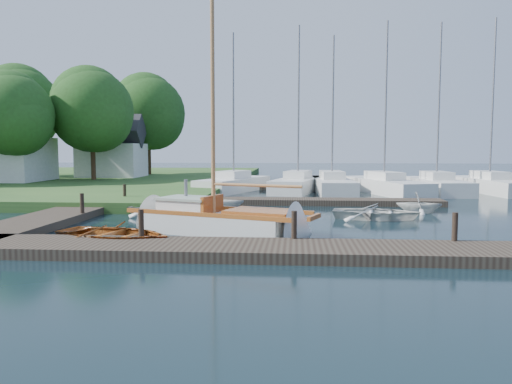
# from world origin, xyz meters

# --- Properties ---
(ground) EXTENTS (160.00, 160.00, 0.00)m
(ground) POSITION_xyz_m (0.00, 0.00, 0.00)
(ground) COLOR black
(ground) RESTS_ON ground
(near_dock) EXTENTS (18.00, 2.20, 0.30)m
(near_dock) POSITION_xyz_m (0.00, -6.00, 0.15)
(near_dock) COLOR #2F241C
(near_dock) RESTS_ON ground
(left_dock) EXTENTS (2.20, 18.00, 0.30)m
(left_dock) POSITION_xyz_m (-8.00, 2.00, 0.15)
(left_dock) COLOR #2F241C
(left_dock) RESTS_ON ground
(far_dock) EXTENTS (14.00, 1.60, 0.30)m
(far_dock) POSITION_xyz_m (2.00, 6.50, 0.15)
(far_dock) COLOR #2F241C
(far_dock) RESTS_ON ground
(pontoon) EXTENTS (30.00, 1.60, 0.30)m
(pontoon) POSITION_xyz_m (10.00, 16.00, 0.15)
(pontoon) COLOR #2F241C
(pontoon) RESTS_ON ground
(mooring_post_1) EXTENTS (0.16, 0.16, 0.80)m
(mooring_post_1) POSITION_xyz_m (-3.00, -5.00, 0.70)
(mooring_post_1) COLOR black
(mooring_post_1) RESTS_ON near_dock
(mooring_post_2) EXTENTS (0.16, 0.16, 0.80)m
(mooring_post_2) POSITION_xyz_m (1.50, -5.00, 0.70)
(mooring_post_2) COLOR black
(mooring_post_2) RESTS_ON near_dock
(mooring_post_3) EXTENTS (0.16, 0.16, 0.80)m
(mooring_post_3) POSITION_xyz_m (6.00, -5.00, 0.70)
(mooring_post_3) COLOR black
(mooring_post_3) RESTS_ON near_dock
(mooring_post_4) EXTENTS (0.16, 0.16, 0.80)m
(mooring_post_4) POSITION_xyz_m (-7.00, 0.00, 0.70)
(mooring_post_4) COLOR black
(mooring_post_4) RESTS_ON left_dock
(mooring_post_5) EXTENTS (0.16, 0.16, 0.80)m
(mooring_post_5) POSITION_xyz_m (-7.00, 5.00, 0.70)
(mooring_post_5) COLOR black
(mooring_post_5) RESTS_ON left_dock
(sailboat) EXTENTS (7.39, 4.27, 9.83)m
(sailboat) POSITION_xyz_m (-0.92, -2.56, 0.34)
(sailboat) COLOR white
(sailboat) RESTS_ON ground
(dinghy) EXTENTS (4.32, 3.62, 0.77)m
(dinghy) POSITION_xyz_m (-3.94, -4.66, 0.38)
(dinghy) COLOR maroon
(dinghy) RESTS_ON ground
(tender_a) EXTENTS (4.21, 3.48, 0.76)m
(tender_a) POSITION_xyz_m (-3.83, 1.64, 0.38)
(tender_a) COLOR white
(tender_a) RESTS_ON ground
(tender_b) EXTENTS (2.73, 2.47, 1.27)m
(tender_b) POSITION_xyz_m (-1.98, 2.81, 0.63)
(tender_b) COLOR white
(tender_b) RESTS_ON ground
(tender_c) EXTENTS (3.87, 3.06, 0.72)m
(tender_c) POSITION_xyz_m (4.83, 1.31, 0.36)
(tender_c) COLOR white
(tender_c) RESTS_ON ground
(tender_d) EXTENTS (2.23, 2.02, 1.03)m
(tender_d) POSITION_xyz_m (7.08, 3.55, 0.52)
(tender_d) COLOR white
(tender_d) RESTS_ON ground
(marina_boat_0) EXTENTS (4.60, 7.50, 10.46)m
(marina_boat_0) POSITION_xyz_m (-2.62, 13.94, 0.57)
(marina_boat_0) COLOR white
(marina_boat_0) RESTS_ON ground
(marina_boat_1) EXTENTS (3.87, 7.96, 10.94)m
(marina_boat_1) POSITION_xyz_m (1.69, 14.30, 0.57)
(marina_boat_1) COLOR white
(marina_boat_1) RESTS_ON ground
(marina_boat_2) EXTENTS (2.60, 8.74, 10.20)m
(marina_boat_2) POSITION_xyz_m (3.93, 14.06, 0.56)
(marina_boat_2) COLOR white
(marina_boat_2) RESTS_ON ground
(marina_boat_3) EXTENTS (4.74, 9.14, 10.93)m
(marina_boat_3) POSITION_xyz_m (7.25, 13.53, 0.57)
(marina_boat_3) COLOR white
(marina_boat_3) RESTS_ON ground
(marina_boat_4) EXTENTS (2.76, 7.76, 10.85)m
(marina_boat_4) POSITION_xyz_m (10.65, 13.85, 0.57)
(marina_boat_4) COLOR white
(marina_boat_4) RESTS_ON ground
(marina_boat_5) EXTENTS (3.24, 8.62, 11.26)m
(marina_boat_5) POSITION_xyz_m (14.27, 14.62, 0.57)
(marina_boat_5) COLOR white
(marina_boat_5) RESTS_ON ground
(house_a) EXTENTS (6.30, 5.00, 6.29)m
(house_a) POSITION_xyz_m (-20.00, 16.00, 2.96)
(house_a) COLOR silver
(house_a) RESTS_ON shore
(house_c) EXTENTS (5.25, 4.00, 5.28)m
(house_c) POSITION_xyz_m (-14.00, 22.00, 2.58)
(house_c) COLOR silver
(house_c) RESTS_ON shore
(tree_2) EXTENTS (5.83, 5.75, 7.82)m
(tree_2) POSITION_xyz_m (-18.00, 14.05, 5.25)
(tree_2) COLOR #332114
(tree_2) RESTS_ON shore
(tree_3) EXTENTS (6.41, 6.38, 8.74)m
(tree_3) POSITION_xyz_m (-14.00, 18.05, 5.81)
(tree_3) COLOR #332114
(tree_3) RESTS_ON shore
(tree_4) EXTENTS (7.01, 7.01, 9.66)m
(tree_4) POSITION_xyz_m (-22.00, 22.05, 6.37)
(tree_4) COLOR #332114
(tree_4) RESTS_ON shore
(tree_7) EXTENTS (6.83, 6.83, 9.38)m
(tree_7) POSITION_xyz_m (-12.00, 26.05, 6.20)
(tree_7) COLOR #332114
(tree_7) RESTS_ON shore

